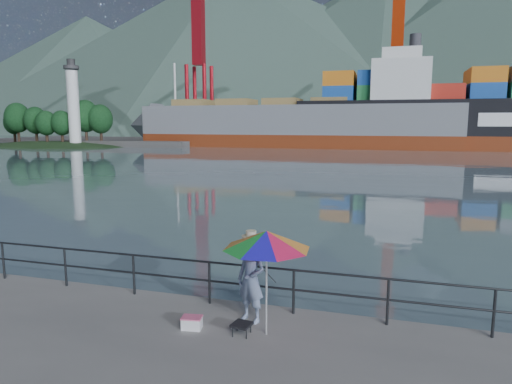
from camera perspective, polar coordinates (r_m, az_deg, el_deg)
harbor_water at (r=137.89m, az=14.65°, el=6.76°), size 500.00×280.00×0.00m
far_dock at (r=100.95m, az=19.57°, el=5.90°), size 200.00×40.00×0.40m
guardrail at (r=11.27m, az=-10.62°, el=-10.50°), size 22.00×0.06×1.03m
mountains at (r=220.37m, az=26.37°, el=16.09°), size 600.00×332.80×80.00m
lighthouse_islet at (r=92.02m, az=-24.16°, el=5.57°), size 48.00×26.40×19.20m
fisherman at (r=9.80m, az=-0.61°, el=-10.90°), size 0.78×0.65×1.83m
beach_umbrella at (r=8.89m, az=1.34°, el=-6.01°), size 2.19×2.19×2.13m
folding_stool at (r=9.50m, az=-1.79°, el=-16.71°), size 0.42×0.42×0.24m
cooler_bag at (r=9.83m, az=-8.01°, el=-15.95°), size 0.43×0.32×0.23m
fishing_rod at (r=10.76m, az=1.00°, el=-14.27°), size 0.16×1.61×1.14m
bulk_carrier at (r=80.96m, az=6.22°, el=8.65°), size 54.68×9.46×14.50m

